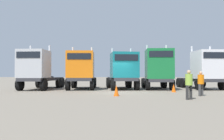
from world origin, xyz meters
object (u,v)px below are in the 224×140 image
Objects in this scene: visitor_in_hivis at (201,82)px; visitor_with_camera at (189,82)px; semi_truck_orange at (81,70)px; semi_truck_white at (205,70)px; semi_truck_teal at (123,70)px; semi_truck_green at (158,69)px; traffic_cone_near at (116,90)px; semi_truck_silver at (38,70)px; traffic_cone_mid at (174,88)px.

visitor_with_camera reaches higher than visitor_in_hivis.
semi_truck_white reaches higher than semi_truck_orange.
semi_truck_teal is 3.70× the size of visitor_in_hivis.
semi_truck_green reaches higher than traffic_cone_near.
semi_truck_orange is at bearing -86.93° from semi_truck_green.
semi_truck_green is at bearing 95.66° from semi_truck_silver.
traffic_cone_near is (-8.49, -6.53, -1.54)m from semi_truck_white.
semi_truck_silver reaches higher than traffic_cone_mid.
traffic_cone_mid is at bearing 146.98° from visitor_with_camera.
semi_truck_teal is 5.24m from traffic_cone_mid.
semi_truck_teal is 0.98× the size of semi_truck_white.
semi_truck_silver is 1.03× the size of semi_truck_white.
traffic_cone_mid is (0.73, -2.94, -1.63)m from semi_truck_green.
semi_truck_orange is (4.11, 0.45, -0.01)m from semi_truck_silver.
semi_truck_teal is 7.96m from semi_truck_white.
semi_truck_silver is at bearing 144.18° from traffic_cone_near.
semi_truck_green is at bearing 82.14° from semi_truck_teal.
semi_truck_teal reaches higher than visitor_in_hivis.
visitor_in_hivis is 2.51m from visitor_with_camera.
semi_truck_white reaches higher than semi_truck_silver.
semi_truck_silver is 1.06× the size of semi_truck_teal.
visitor_with_camera is 2.27× the size of traffic_cone_near.
semi_truck_silver is 11.50m from semi_truck_green.
semi_truck_white is 10.82m from traffic_cone_near.
visitor_in_hivis is 2.52× the size of traffic_cone_mid.
visitor_in_hivis is 0.98× the size of visitor_with_camera.
semi_truck_green is at bearing 104.00° from traffic_cone_mid.
semi_truck_white is 3.69× the size of visitor_with_camera.
semi_truck_teal is 6.31m from traffic_cone_near.
semi_truck_white is (4.58, 0.35, -0.05)m from semi_truck_green.
visitor_with_camera is (-4.28, -8.34, -0.92)m from semi_truck_white.
semi_truck_green is 6.28m from visitor_in_hivis.
semi_truck_orange reaches higher than traffic_cone_near.
traffic_cone_mid is (0.43, 5.04, -0.66)m from visitor_with_camera.
semi_truck_silver is at bearing -149.79° from visitor_with_camera.
semi_truck_orange is 7.83× the size of traffic_cone_near.
semi_truck_silver is 3.90× the size of visitor_in_hivis.
semi_truck_silver is 1.12× the size of semi_truck_green.
semi_truck_teal is 8.78m from visitor_with_camera.
visitor_in_hivis is at bearing 2.26° from traffic_cone_near.
semi_truck_teal is at bearing 96.72° from semi_truck_silver.
semi_truck_white is (16.06, 1.06, 0.02)m from semi_truck_silver.
semi_truck_silver is at bearing -85.43° from semi_truck_green.
visitor_with_camera is at bearing 16.02° from semi_truck_teal.
visitor_in_hivis is (1.76, -5.95, -1.00)m from semi_truck_green.
traffic_cone_mid is at bearing -55.02° from semi_truck_white.
semi_truck_green is (11.48, 0.71, 0.07)m from semi_truck_silver.
visitor_with_camera is at bearing -23.25° from traffic_cone_near.
traffic_cone_mid is at bearing 34.80° from traffic_cone_near.
semi_truck_teal reaches higher than visitor_with_camera.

